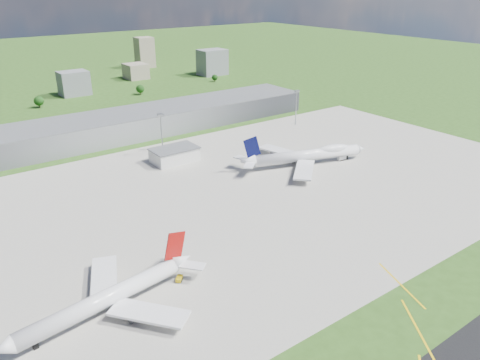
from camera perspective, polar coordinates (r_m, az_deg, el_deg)
ground at (r=319.23m, az=-13.87°, el=4.41°), size 1400.00×1400.00×0.00m
apron at (r=232.93m, az=-0.81°, el=-1.97°), size 360.00×190.00×0.08m
terminal at (r=330.41m, az=-15.02°, el=6.29°), size 300.00×42.00×15.00m
ops_building at (r=278.84m, az=-7.99°, el=3.02°), size 26.00×16.00×8.00m
mast_center at (r=287.27m, az=-9.59°, el=6.40°), size 3.50×2.00×25.90m
mast_east at (r=348.46m, az=6.89°, el=9.51°), size 3.50×2.00×25.90m
airliner_red_twin at (r=160.60m, az=-15.59°, el=-13.63°), size 68.29×52.76×18.76m
airliner_blue_quad at (r=273.77m, az=8.19°, el=3.00°), size 76.81×58.90×20.58m
tug_yellow at (r=171.76m, az=-7.41°, el=-11.87°), size 3.66×3.72×1.68m
van_white_near at (r=259.84m, az=8.00°, el=0.87°), size 2.84×5.68×2.79m
van_white_far at (r=285.58m, az=12.28°, el=2.62°), size 5.31×2.94×2.61m
bldg_c at (r=469.71m, az=-19.59°, el=11.05°), size 26.00×20.00×22.00m
bldg_ce at (r=534.44m, az=-12.59°, el=12.82°), size 22.00×24.00×16.00m
bldg_e at (r=544.82m, az=-3.40°, el=14.14°), size 30.00×22.00×28.00m
bldg_tall_e at (r=603.25m, az=-11.55°, el=14.99°), size 20.00×18.00×36.00m
tree_c at (r=432.41m, az=-23.32°, el=8.85°), size 8.10×8.10×9.90m
tree_e at (r=455.60m, az=-12.07°, el=10.82°), size 7.65×7.65×9.35m
tree_far_e at (r=506.78m, az=-3.10°, el=12.38°), size 6.30×6.30×7.70m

